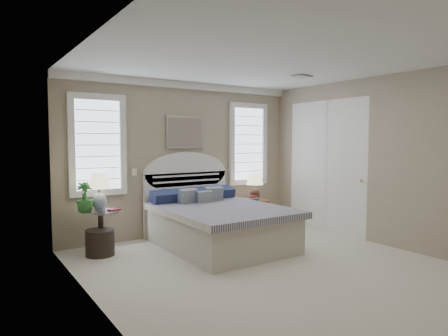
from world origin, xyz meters
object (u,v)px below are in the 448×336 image
floor_pot (100,243)px  lamp_left (99,187)px  bed (216,221)px  lamp_right (255,184)px  nightstand_right (254,208)px  side_table_left (101,227)px

floor_pot → lamp_left: (0.06, 0.21, 0.79)m
bed → lamp_right: bearing=26.8°
floor_pot → lamp_right: lamp_right is taller
floor_pot → lamp_left: size_ratio=0.72×
floor_pot → lamp_left: bearing=73.1°
nightstand_right → side_table_left: bearing=-178.1°
side_table_left → nightstand_right: bearing=1.9°
nightstand_right → floor_pot: size_ratio=1.28×
side_table_left → lamp_right: 2.98m
side_table_left → lamp_left: lamp_left is taller
lamp_left → lamp_right: bearing=-0.3°
side_table_left → nightstand_right: (2.95, 0.10, -0.00)m
nightstand_right → floor_pot: 3.02m
floor_pot → nightstand_right: bearing=4.6°
side_table_left → lamp_left: bearing=85.2°
bed → side_table_left: bed is taller
bed → nightstand_right: 1.47m
bed → lamp_left: size_ratio=3.98×
bed → lamp_left: (-1.64, 0.66, 0.59)m
side_table_left → lamp_right: size_ratio=1.20×
bed → side_table_left: (-1.65, 0.59, 0.00)m
nightstand_right → bed: bearing=-152.0°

